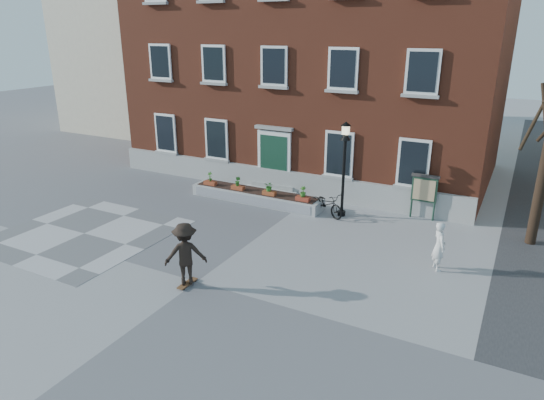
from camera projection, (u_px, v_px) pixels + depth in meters
The scene contains 11 objects.
ground at pixel (197, 282), 14.92m from camera, with size 100.00×100.00×0.00m, color gray.
checker_patch at pixel (84, 234), 18.40m from camera, with size 6.00×6.00×0.01m, color #5C5C5F.
distant_building at pixel (158, 40), 37.34m from camera, with size 10.00×12.00×13.00m, color beige.
bicycle at pixel (326, 204), 20.09m from camera, with size 0.65×1.88×0.99m, color black.
bystander at pixel (439, 246), 15.43m from camera, with size 0.60×0.39×1.63m, color silver.
brick_building at pixel (319, 50), 25.33m from camera, with size 18.40×10.85×12.60m.
planter_assembly at pixel (256, 195), 21.67m from camera, with size 6.20×1.12×1.15m.
bare_tree at pixel (544, 169), 16.67m from camera, with size 1.83×1.83×6.16m.
lamp_post at pixel (344, 156), 19.35m from camera, with size 0.40×0.40×3.93m.
notice_board at pixel (424, 189), 19.43m from camera, with size 1.10×0.16×1.87m.
skateboarder at pixel (185, 254), 14.37m from camera, with size 1.44×1.34×2.02m.
Camera 1 is at (8.25, -10.59, 7.37)m, focal length 32.00 mm.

